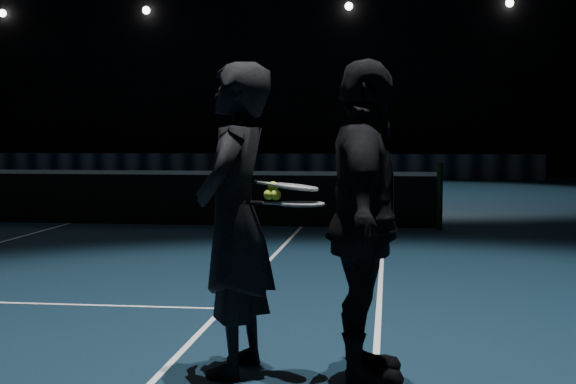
% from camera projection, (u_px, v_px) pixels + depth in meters
% --- Properties ---
extents(floor, '(36.00, 36.00, 0.00)m').
position_uv_depth(floor, '(67.00, 224.00, 13.97)').
color(floor, black).
rests_on(floor, ground).
extents(wall_back, '(30.00, 0.00, 30.00)m').
position_uv_depth(wall_back, '(247.00, 48.00, 31.44)').
color(wall_back, black).
rests_on(wall_back, ground).
extents(court_lines, '(10.98, 23.78, 0.01)m').
position_uv_depth(court_lines, '(67.00, 224.00, 13.97)').
color(court_lines, white).
rests_on(court_lines, floor).
extents(net_post_right, '(0.10, 0.10, 1.10)m').
position_uv_depth(net_post_right, '(440.00, 196.00, 13.14)').
color(net_post_right, black).
rests_on(net_post_right, floor).
extents(net_mesh, '(12.80, 0.02, 0.86)m').
position_uv_depth(net_mesh, '(67.00, 199.00, 13.94)').
color(net_mesh, black).
rests_on(net_mesh, floor).
extents(net_tape, '(12.80, 0.03, 0.07)m').
position_uv_depth(net_tape, '(66.00, 172.00, 13.91)').
color(net_tape, white).
rests_on(net_tape, net_mesh).
extents(sponsor_backdrop, '(22.00, 0.15, 0.90)m').
position_uv_depth(sponsor_backdrop, '(235.00, 166.00, 29.28)').
color(sponsor_backdrop, black).
rests_on(sponsor_backdrop, floor).
extents(fixtures_far, '(20.00, 0.30, 0.30)m').
position_uv_depth(fixtures_far, '(246.00, 8.00, 31.14)').
color(fixtures_far, white).
rests_on(fixtures_far, wall_back).
extents(player_a, '(0.57, 0.79, 2.01)m').
position_uv_depth(player_a, '(235.00, 219.00, 5.17)').
color(player_a, black).
rests_on(player_a, floor).
extents(player_b, '(0.54, 1.20, 2.01)m').
position_uv_depth(player_b, '(364.00, 223.00, 4.93)').
color(player_b, black).
rests_on(player_b, floor).
extents(racket_lower, '(0.71, 0.33, 0.03)m').
position_uv_depth(racket_lower, '(302.00, 204.00, 5.03)').
color(racket_lower, black).
rests_on(racket_lower, player_a).
extents(racket_upper, '(0.70, 0.28, 0.10)m').
position_uv_depth(racket_upper, '(296.00, 187.00, 5.08)').
color(racket_upper, black).
rests_on(racket_upper, player_b).
extents(tennis_balls, '(0.12, 0.10, 0.12)m').
position_uv_depth(tennis_balls, '(272.00, 192.00, 5.09)').
color(tennis_balls, '#9ACD2B').
rests_on(tennis_balls, racket_upper).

